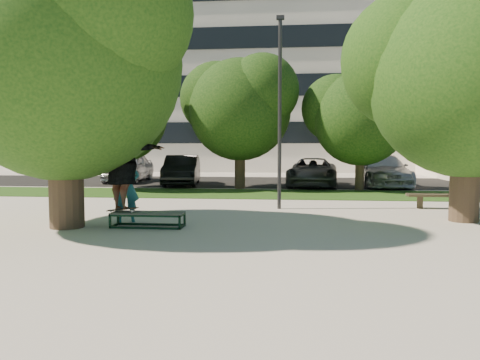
# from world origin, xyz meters

# --- Properties ---
(ground) EXTENTS (120.00, 120.00, 0.00)m
(ground) POSITION_xyz_m (0.00, 0.00, 0.00)
(ground) COLOR #B0A8A2
(ground) RESTS_ON ground
(grass_strip) EXTENTS (30.00, 4.00, 0.02)m
(grass_strip) POSITION_xyz_m (1.00, 9.50, 0.01)
(grass_strip) COLOR #1D3F12
(grass_strip) RESTS_ON ground
(asphalt_strip) EXTENTS (40.00, 8.00, 0.01)m
(asphalt_strip) POSITION_xyz_m (0.00, 16.00, 0.01)
(asphalt_strip) COLOR black
(asphalt_strip) RESTS_ON ground
(tree_left) EXTENTS (6.96, 5.95, 7.12)m
(tree_left) POSITION_xyz_m (-4.29, 1.09, 4.42)
(tree_left) COLOR #38281E
(tree_left) RESTS_ON ground
(tree_right) EXTENTS (6.24, 5.33, 6.51)m
(tree_right) POSITION_xyz_m (5.92, 3.08, 4.09)
(tree_right) COLOR #38281E
(tree_right) RESTS_ON ground
(bg_tree_left) EXTENTS (5.28, 4.51, 5.77)m
(bg_tree_left) POSITION_xyz_m (-6.57, 11.07, 3.73)
(bg_tree_left) COLOR #38281E
(bg_tree_left) RESTS_ON ground
(bg_tree_mid) EXTENTS (5.76, 4.92, 6.24)m
(bg_tree_mid) POSITION_xyz_m (-1.08, 12.08, 4.02)
(bg_tree_mid) COLOR #38281E
(bg_tree_mid) RESTS_ON ground
(bg_tree_right) EXTENTS (5.04, 4.31, 5.43)m
(bg_tree_right) POSITION_xyz_m (4.43, 11.57, 3.49)
(bg_tree_right) COLOR #38281E
(bg_tree_right) RESTS_ON ground
(lamppost) EXTENTS (0.25, 0.15, 6.11)m
(lamppost) POSITION_xyz_m (1.00, 5.00, 3.15)
(lamppost) COLOR #2D2D30
(lamppost) RESTS_ON ground
(office_building) EXTENTS (30.00, 14.12, 16.00)m
(office_building) POSITION_xyz_m (-2.00, 31.98, 8.00)
(office_building) COLOR beige
(office_building) RESTS_ON ground
(grind_box) EXTENTS (1.80, 0.60, 0.38)m
(grind_box) POSITION_xyz_m (-2.21, 1.24, 0.19)
(grind_box) COLOR black
(grind_box) RESTS_ON ground
(skater_rig) EXTENTS (2.49, 1.07, 2.04)m
(skater_rig) POSITION_xyz_m (-2.86, 1.24, 1.43)
(skater_rig) COLOR white
(skater_rig) RESTS_ON grind_box
(bystander) EXTENTS (0.81, 0.69, 1.89)m
(bystander) POSITION_xyz_m (-3.00, 1.96, 0.94)
(bystander) COLOR #1B5967
(bystander) RESTS_ON ground
(bench) EXTENTS (3.11, 0.46, 0.48)m
(bench) POSITION_xyz_m (6.69, 5.54, 0.40)
(bench) COLOR #443A28
(bench) RESTS_ON ground
(car_silver_a) EXTENTS (2.07, 4.87, 1.64)m
(car_silver_a) POSITION_xyz_m (-7.70, 15.55, 0.82)
(car_silver_a) COLOR silver
(car_silver_a) RESTS_ON asphalt_strip
(car_dark) EXTENTS (2.24, 4.86, 1.54)m
(car_dark) POSITION_xyz_m (-4.16, 13.50, 0.77)
(car_dark) COLOR black
(car_dark) RESTS_ON asphalt_strip
(car_grey) EXTENTS (2.81, 5.28, 1.41)m
(car_grey) POSITION_xyz_m (2.50, 13.50, 0.71)
(car_grey) COLOR #515155
(car_grey) RESTS_ON asphalt_strip
(car_silver_b) EXTENTS (2.22, 5.41, 1.57)m
(car_silver_b) POSITION_xyz_m (6.00, 13.98, 0.78)
(car_silver_b) COLOR #B0B0B5
(car_silver_b) RESTS_ON asphalt_strip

